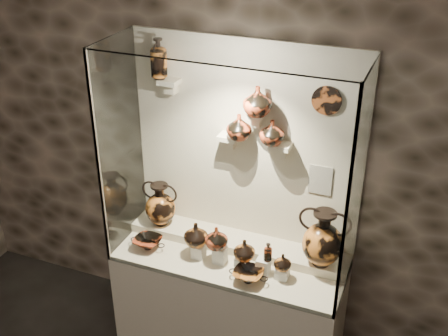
% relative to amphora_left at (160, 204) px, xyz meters
% --- Properties ---
extents(wall_back, '(5.00, 0.02, 3.20)m').
position_rel_amphora_left_xyz_m(wall_back, '(0.63, 0.17, 0.52)').
color(wall_back, '#2C251B').
rests_on(wall_back, ground).
extents(plinth, '(1.70, 0.60, 0.80)m').
position_rel_amphora_left_xyz_m(plinth, '(0.63, -0.15, -0.68)').
color(plinth, beige).
rests_on(plinth, floor).
extents(front_tier, '(1.68, 0.58, 0.03)m').
position_rel_amphora_left_xyz_m(front_tier, '(0.63, -0.15, -0.26)').
color(front_tier, beige).
rests_on(front_tier, plinth).
extents(rear_tier, '(1.70, 0.25, 0.10)m').
position_rel_amphora_left_xyz_m(rear_tier, '(0.63, 0.03, -0.23)').
color(rear_tier, beige).
rests_on(rear_tier, plinth).
extents(back_panel, '(1.70, 0.03, 1.60)m').
position_rel_amphora_left_xyz_m(back_panel, '(0.63, 0.17, 0.52)').
color(back_panel, beige).
rests_on(back_panel, plinth).
extents(glass_front, '(1.70, 0.01, 1.60)m').
position_rel_amphora_left_xyz_m(glass_front, '(0.63, -0.44, 0.52)').
color(glass_front, white).
rests_on(glass_front, plinth).
extents(glass_left, '(0.01, 0.60, 1.60)m').
position_rel_amphora_left_xyz_m(glass_left, '(-0.22, -0.15, 0.52)').
color(glass_left, white).
rests_on(glass_left, plinth).
extents(glass_right, '(0.01, 0.60, 1.60)m').
position_rel_amphora_left_xyz_m(glass_right, '(1.48, -0.15, 0.52)').
color(glass_right, white).
rests_on(glass_right, plinth).
extents(glass_top, '(1.70, 0.60, 0.01)m').
position_rel_amphora_left_xyz_m(glass_top, '(0.63, -0.15, 1.32)').
color(glass_top, white).
rests_on(glass_top, back_panel).
extents(frame_post_left, '(0.02, 0.02, 1.60)m').
position_rel_amphora_left_xyz_m(frame_post_left, '(-0.21, -0.44, 0.52)').
color(frame_post_left, gray).
rests_on(frame_post_left, plinth).
extents(frame_post_right, '(0.02, 0.02, 1.60)m').
position_rel_amphora_left_xyz_m(frame_post_right, '(1.47, -0.44, 0.52)').
color(frame_post_right, gray).
rests_on(frame_post_right, plinth).
extents(pedestal_a, '(0.09, 0.09, 0.10)m').
position_rel_amphora_left_xyz_m(pedestal_a, '(0.41, -0.20, -0.20)').
color(pedestal_a, beige).
rests_on(pedestal_a, front_tier).
extents(pedestal_b, '(0.09, 0.09, 0.13)m').
position_rel_amphora_left_xyz_m(pedestal_b, '(0.58, -0.20, -0.18)').
color(pedestal_b, beige).
rests_on(pedestal_b, front_tier).
extents(pedestal_c, '(0.09, 0.09, 0.09)m').
position_rel_amphora_left_xyz_m(pedestal_c, '(0.75, -0.20, -0.20)').
color(pedestal_c, beige).
rests_on(pedestal_c, front_tier).
extents(pedestal_d, '(0.09, 0.09, 0.12)m').
position_rel_amphora_left_xyz_m(pedestal_d, '(0.91, -0.20, -0.19)').
color(pedestal_d, beige).
rests_on(pedestal_d, front_tier).
extents(pedestal_e, '(0.09, 0.09, 0.08)m').
position_rel_amphora_left_xyz_m(pedestal_e, '(1.05, -0.20, -0.21)').
color(pedestal_e, beige).
rests_on(pedestal_e, front_tier).
extents(bracket_ul, '(0.14, 0.12, 0.04)m').
position_rel_amphora_left_xyz_m(bracket_ul, '(0.08, 0.09, 0.97)').
color(bracket_ul, beige).
rests_on(bracket_ul, back_panel).
extents(bracket_ca, '(0.14, 0.12, 0.04)m').
position_rel_amphora_left_xyz_m(bracket_ca, '(0.53, 0.09, 0.62)').
color(bracket_ca, beige).
rests_on(bracket_ca, back_panel).
extents(bracket_cb, '(0.10, 0.12, 0.04)m').
position_rel_amphora_left_xyz_m(bracket_cb, '(0.73, 0.09, 0.82)').
color(bracket_cb, beige).
rests_on(bracket_cb, back_panel).
extents(bracket_cc, '(0.14, 0.12, 0.04)m').
position_rel_amphora_left_xyz_m(bracket_cc, '(0.91, 0.09, 0.62)').
color(bracket_cc, beige).
rests_on(bracket_cc, back_panel).
extents(amphora_left, '(0.35, 0.35, 0.35)m').
position_rel_amphora_left_xyz_m(amphora_left, '(0.00, 0.00, 0.00)').
color(amphora_left, '#C56C25').
rests_on(amphora_left, rear_tier).
extents(amphora_right, '(0.41, 0.41, 0.43)m').
position_rel_amphora_left_xyz_m(amphora_right, '(1.28, -0.03, 0.04)').
color(amphora_right, '#C56C25').
rests_on(amphora_right, rear_tier).
extents(jug_a, '(0.18, 0.18, 0.19)m').
position_rel_amphora_left_xyz_m(jug_a, '(0.39, -0.20, -0.05)').
color(jug_a, '#C56C25').
rests_on(jug_a, pedestal_a).
extents(jug_b, '(0.22, 0.22, 0.17)m').
position_rel_amphora_left_xyz_m(jug_b, '(0.56, -0.21, -0.03)').
color(jug_b, '#97361A').
rests_on(jug_b, pedestal_b).
extents(jug_c, '(0.16, 0.16, 0.16)m').
position_rel_amphora_left_xyz_m(jug_c, '(0.77, -0.21, -0.08)').
color(jug_c, '#C56C25').
rests_on(jug_c, pedestal_c).
extents(jug_e, '(0.16, 0.16, 0.13)m').
position_rel_amphora_left_xyz_m(jug_e, '(1.05, -0.21, -0.10)').
color(jug_e, '#C56C25').
rests_on(jug_e, pedestal_e).
extents(lekythos_small, '(0.08, 0.08, 0.16)m').
position_rel_amphora_left_xyz_m(lekythos_small, '(0.94, -0.20, -0.05)').
color(lekythos_small, '#97361A').
rests_on(lekythos_small, pedestal_d).
extents(kylix_left, '(0.29, 0.26, 0.11)m').
position_rel_amphora_left_xyz_m(kylix_left, '(0.01, -0.24, -0.19)').
color(kylix_left, '#97361A').
rests_on(kylix_left, front_tier).
extents(kylix_right, '(0.27, 0.23, 0.11)m').
position_rel_amphora_left_xyz_m(kylix_right, '(0.84, -0.33, -0.19)').
color(kylix_right, '#C56C25').
rests_on(kylix_right, front_tier).
extents(lekythos_tall, '(0.13, 0.13, 0.32)m').
position_rel_amphora_left_xyz_m(lekythos_tall, '(0.01, 0.08, 1.15)').
color(lekythos_tall, '#C56C25').
rests_on(lekythos_tall, bracket_ul).
extents(ovoid_vase_a, '(0.23, 0.23, 0.18)m').
position_rel_amphora_left_xyz_m(ovoid_vase_a, '(0.62, 0.05, 0.73)').
color(ovoid_vase_a, '#97361A').
rests_on(ovoid_vase_a, bracket_ca).
extents(ovoid_vase_b, '(0.24, 0.24, 0.20)m').
position_rel_amphora_left_xyz_m(ovoid_vase_b, '(0.75, 0.04, 0.94)').
color(ovoid_vase_b, '#97361A').
rests_on(ovoid_vase_b, bracket_cb).
extents(ovoid_vase_c, '(0.18, 0.18, 0.18)m').
position_rel_amphora_left_xyz_m(ovoid_vase_c, '(0.86, 0.06, 0.73)').
color(ovoid_vase_c, '#97361A').
rests_on(ovoid_vase_c, bracket_cc).
extents(wall_plate, '(0.20, 0.02, 0.20)m').
position_rel_amphora_left_xyz_m(wall_plate, '(1.19, 0.14, 0.97)').
color(wall_plate, '#A84F21').
rests_on(wall_plate, back_panel).
extents(info_placard, '(0.16, 0.01, 0.22)m').
position_rel_amphora_left_xyz_m(info_placard, '(1.19, 0.15, 0.39)').
color(info_placard, beige).
rests_on(info_placard, back_panel).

